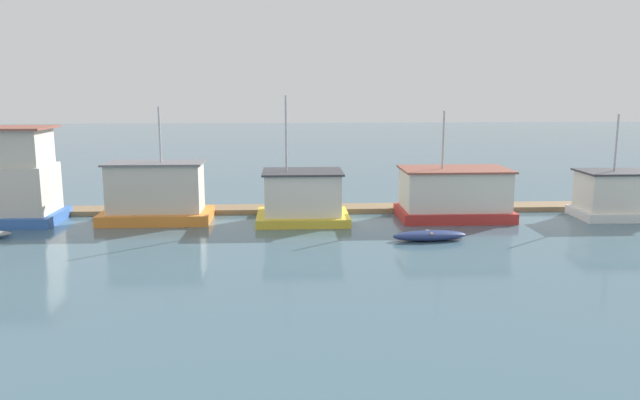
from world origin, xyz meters
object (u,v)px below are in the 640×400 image
(houseboat_orange, at_px, (156,194))
(mooring_post_far_right, at_px, (477,203))
(dinghy_navy, at_px, (429,236))
(mooring_post_near_left, at_px, (576,202))
(houseboat_white, at_px, (619,195))
(houseboat_yellow, at_px, (303,198))
(houseboat_blue, at_px, (9,179))
(houseboat_red, at_px, (454,194))

(houseboat_orange, distance_m, mooring_post_far_right, 19.69)
(houseboat_orange, height_order, mooring_post_far_right, houseboat_orange)
(dinghy_navy, relative_size, mooring_post_near_left, 2.94)
(houseboat_white, bearing_deg, dinghy_navy, -158.20)
(dinghy_navy, bearing_deg, mooring_post_far_right, 56.42)
(houseboat_orange, relative_size, houseboat_yellow, 0.91)
(houseboat_blue, height_order, houseboat_white, houseboat_white)
(dinghy_navy, bearing_deg, houseboat_blue, 166.67)
(houseboat_yellow, relative_size, houseboat_white, 1.18)
(houseboat_white, distance_m, mooring_post_near_left, 2.62)
(houseboat_white, relative_size, dinghy_navy, 1.59)
(mooring_post_near_left, bearing_deg, houseboat_blue, -177.88)
(houseboat_orange, relative_size, mooring_post_near_left, 5.01)
(houseboat_blue, distance_m, houseboat_yellow, 17.11)
(houseboat_white, bearing_deg, houseboat_blue, 179.22)
(houseboat_orange, distance_m, houseboat_yellow, 8.63)
(houseboat_blue, relative_size, houseboat_yellow, 0.77)
(houseboat_blue, xyz_separation_m, mooring_post_far_right, (28.06, 1.27, -1.89))
(houseboat_yellow, xyz_separation_m, houseboat_white, (19.15, 0.08, -0.02))
(houseboat_red, bearing_deg, houseboat_orange, 179.78)
(houseboat_blue, bearing_deg, houseboat_orange, -0.74)
(houseboat_red, xyz_separation_m, houseboat_white, (10.02, -0.32, -0.10))
(houseboat_red, xyz_separation_m, dinghy_navy, (-2.67, -5.40, -1.22))
(houseboat_blue, bearing_deg, houseboat_yellow, -1.95)
(dinghy_navy, bearing_deg, houseboat_white, 21.80)
(houseboat_yellow, relative_size, mooring_post_near_left, 5.49)
(houseboat_orange, relative_size, dinghy_navy, 1.71)
(mooring_post_near_left, bearing_deg, houseboat_red, -170.01)
(houseboat_red, distance_m, houseboat_white, 10.03)
(dinghy_navy, distance_m, mooring_post_far_right, 8.23)
(houseboat_orange, bearing_deg, dinghy_navy, -19.92)
(houseboat_red, bearing_deg, houseboat_blue, 179.61)
(houseboat_blue, height_order, mooring_post_near_left, houseboat_blue)
(houseboat_yellow, xyz_separation_m, mooring_post_near_left, (17.34, 1.85, -0.73))
(mooring_post_near_left, bearing_deg, houseboat_orange, -176.95)
(houseboat_red, relative_size, dinghy_navy, 1.68)
(dinghy_navy, distance_m, mooring_post_near_left, 12.87)
(houseboat_blue, height_order, houseboat_yellow, houseboat_yellow)
(houseboat_orange, xyz_separation_m, houseboat_white, (27.77, -0.39, -0.23))
(houseboat_white, bearing_deg, houseboat_yellow, -179.75)
(houseboat_red, height_order, dinghy_navy, houseboat_red)
(houseboat_yellow, bearing_deg, dinghy_navy, -37.72)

